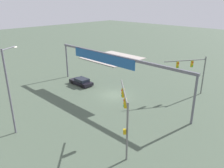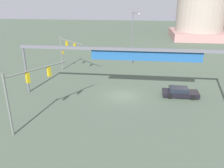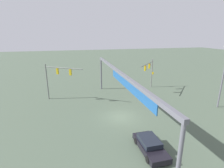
{
  "view_description": "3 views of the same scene",
  "coord_description": "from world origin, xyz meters",
  "views": [
    {
      "loc": [
        -22.35,
        23.35,
        13.9
      ],
      "look_at": [
        -0.37,
        0.89,
        2.15
      ],
      "focal_mm": 36.1,
      "sensor_mm": 36.0,
      "label": 1
    },
    {
      "loc": [
        1.86,
        -26.78,
        12.03
      ],
      "look_at": [
        -1.31,
        -0.59,
        1.83
      ],
      "focal_mm": 36.53,
      "sensor_mm": 36.0,
      "label": 2
    },
    {
      "loc": [
        19.86,
        -6.16,
        10.82
      ],
      "look_at": [
        -2.43,
        -0.53,
        3.98
      ],
      "focal_mm": 27.38,
      "sensor_mm": 36.0,
      "label": 3
    }
  ],
  "objects": [
    {
      "name": "ground_plane",
      "position": [
        0.0,
        0.0,
        0.0
      ],
      "size": [
        196.8,
        196.8,
        0.0
      ],
      "primitive_type": "plane",
      "color": "#485746"
    },
    {
      "name": "traffic_signal_near_corner",
      "position": [
        -8.39,
        -8.33,
        4.3
      ],
      "size": [
        3.76,
        5.83,
        6.02
      ],
      "rotation": [
        0.0,
        0.0,
        1.01
      ],
      "color": "slate",
      "rests_on": "ground"
    },
    {
      "name": "traffic_signal_opposite_side",
      "position": [
        -9.92,
        8.86,
        4.13
      ],
      "size": [
        5.15,
        5.13,
        5.85
      ],
      "rotation": [
        0.0,
        0.0,
        -0.75
      ],
      "color": "slate",
      "rests_on": "ground"
    },
    {
      "name": "streetlamp_curved_arm",
      "position": [
        0.61,
        15.18,
        5.4
      ],
      "size": [
        1.46,
        2.22,
        9.46
      ],
      "rotation": [
        0.0,
        0.0,
        -1.03
      ],
      "color": "#5B5964",
      "rests_on": "ground"
    },
    {
      "name": "overhead_sign_gantry",
      "position": [
        0.74,
        -0.11,
        5.45
      ],
      "size": [
        25.61,
        0.43,
        6.34
      ],
      "color": "#5A5A64",
      "rests_on": "ground"
    },
    {
      "name": "sedan_car_approaching",
      "position": [
        7.25,
        0.76,
        0.58
      ],
      "size": [
        4.5,
        2.01,
        1.21
      ],
      "rotation": [
        0.0,
        0.0,
        -0.0
      ],
      "color": "black",
      "rests_on": "ground"
    }
  ]
}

